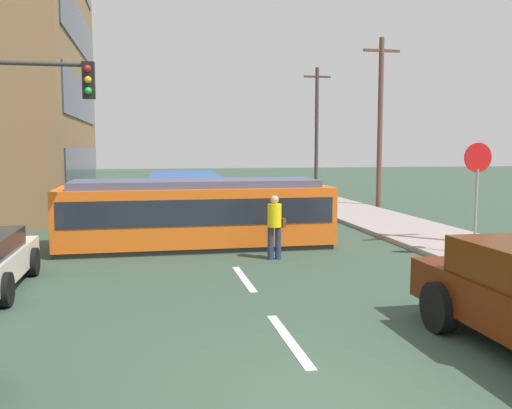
# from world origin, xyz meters

# --- Properties ---
(ground_plane) EXTENTS (120.00, 120.00, 0.00)m
(ground_plane) POSITION_xyz_m (0.00, 10.00, 0.00)
(ground_plane) COLOR #344A3A
(lane_stripe_1) EXTENTS (0.16, 2.40, 0.01)m
(lane_stripe_1) POSITION_xyz_m (0.00, 2.00, 0.01)
(lane_stripe_1) COLOR silver
(lane_stripe_1) RESTS_ON ground
(lane_stripe_2) EXTENTS (0.16, 2.40, 0.01)m
(lane_stripe_2) POSITION_xyz_m (0.00, 6.00, 0.01)
(lane_stripe_2) COLOR silver
(lane_stripe_2) RESTS_ON ground
(lane_stripe_3) EXTENTS (0.16, 2.40, 0.01)m
(lane_stripe_3) POSITION_xyz_m (0.00, 16.17, 0.01)
(lane_stripe_3) COLOR silver
(lane_stripe_3) RESTS_ON ground
(lane_stripe_4) EXTENTS (0.16, 2.40, 0.01)m
(lane_stripe_4) POSITION_xyz_m (0.00, 22.17, 0.01)
(lane_stripe_4) COLOR silver
(lane_stripe_4) RESTS_ON ground
(streetcar_tram) EXTENTS (7.76, 2.58, 1.97)m
(streetcar_tram) POSITION_xyz_m (-0.69, 10.17, 1.02)
(streetcar_tram) COLOR orange
(streetcar_tram) RESTS_ON ground
(city_bus) EXTENTS (2.73, 5.83, 1.89)m
(city_bus) POSITION_xyz_m (-0.67, 15.57, 1.08)
(city_bus) COLOR #305293
(city_bus) RESTS_ON ground
(pedestrian_crossing) EXTENTS (0.49, 0.36, 1.67)m
(pedestrian_crossing) POSITION_xyz_m (1.15, 7.97, 0.94)
(pedestrian_crossing) COLOR navy
(pedestrian_crossing) RESTS_ON ground
(stop_sign) EXTENTS (0.76, 0.07, 2.88)m
(stop_sign) POSITION_xyz_m (6.28, 7.03, 2.19)
(stop_sign) COLOR gray
(stop_sign) RESTS_ON sidewalk_curb_right
(traffic_light_mast) EXTENTS (2.46, 0.33, 4.99)m
(traffic_light_mast) POSITION_xyz_m (-4.65, 7.68, 3.48)
(traffic_light_mast) COLOR #333333
(traffic_light_mast) RESTS_ON ground
(utility_pole_mid) EXTENTS (1.80, 0.24, 8.01)m
(utility_pole_mid) POSITION_xyz_m (8.85, 19.13, 4.19)
(utility_pole_mid) COLOR brown
(utility_pole_mid) RESTS_ON ground
(utility_pole_far) EXTENTS (1.80, 0.24, 8.08)m
(utility_pole_far) POSITION_xyz_m (8.98, 29.66, 4.22)
(utility_pole_far) COLOR #4C3938
(utility_pole_far) RESTS_ON ground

